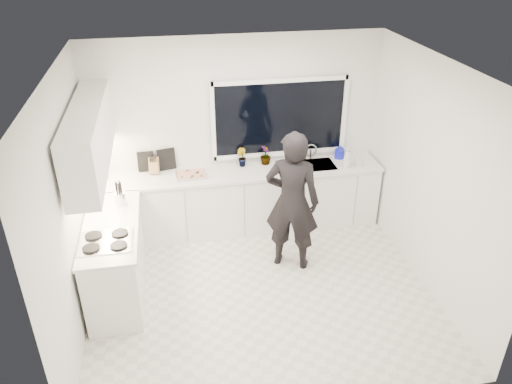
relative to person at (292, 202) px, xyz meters
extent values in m
cube|color=beige|center=(-0.49, -0.49, -0.93)|extent=(4.00, 3.50, 0.02)
cube|color=white|center=(-0.49, 1.27, 0.43)|extent=(4.00, 0.02, 2.70)
cube|color=white|center=(-2.50, -0.49, 0.43)|extent=(0.02, 3.50, 2.70)
cube|color=white|center=(1.52, -0.49, 0.43)|extent=(0.02, 3.50, 2.70)
cube|color=white|center=(-0.49, -0.49, 1.79)|extent=(4.00, 3.50, 0.02)
cube|color=black|center=(0.11, 1.24, 0.63)|extent=(1.80, 0.02, 1.00)
cube|color=white|center=(-0.49, 0.96, -0.48)|extent=(3.92, 0.58, 0.88)
cube|color=white|center=(-2.16, -0.14, -0.48)|extent=(0.58, 1.60, 0.88)
cube|color=silver|center=(-0.49, 0.95, -0.02)|extent=(3.94, 0.62, 0.04)
cube|color=silver|center=(-2.16, -0.14, -0.02)|extent=(0.62, 1.60, 0.04)
cube|color=white|center=(-2.28, 0.21, 0.93)|extent=(0.34, 2.10, 0.70)
cube|color=silver|center=(0.56, 0.96, -0.05)|extent=(0.58, 0.42, 0.14)
cylinder|color=silver|center=(0.56, 1.16, 0.11)|extent=(0.03, 0.03, 0.22)
cube|color=black|center=(-2.18, -0.49, 0.01)|extent=(0.56, 0.48, 0.03)
imported|color=black|center=(0.00, 0.00, 0.00)|extent=(0.79, 0.67, 1.84)
cube|color=silver|center=(-1.16, 0.93, 0.01)|extent=(0.42, 0.32, 0.03)
cube|color=#AE3517|center=(-1.16, 0.93, 0.03)|extent=(0.38, 0.28, 0.01)
cylinder|color=#161DCF|center=(0.99, 1.12, 0.06)|extent=(0.18, 0.18, 0.13)
cylinder|color=white|center=(-2.34, 1.06, 0.13)|extent=(0.11, 0.11, 0.26)
cube|color=olive|center=(-1.65, 1.10, 0.11)|extent=(0.14, 0.12, 0.22)
cylinder|color=silver|center=(-2.06, 0.31, 0.08)|extent=(0.15, 0.15, 0.16)
cube|color=black|center=(-1.76, 1.20, 0.14)|extent=(0.22, 0.02, 0.28)
cube|color=black|center=(-1.48, 1.20, 0.15)|extent=(0.25, 0.07, 0.30)
imported|color=#26662D|center=(-0.44, 1.12, 0.13)|extent=(0.18, 0.18, 0.26)
imported|color=#26662D|center=(-0.11, 1.12, 0.13)|extent=(0.19, 0.19, 0.27)
imported|color=#26662D|center=(0.33, 1.12, 0.14)|extent=(0.16, 0.12, 0.28)
imported|color=#D8BF66|center=(0.99, 0.81, 0.13)|extent=(0.14, 0.14, 0.27)
imported|color=#D8BF66|center=(1.15, 0.81, 0.09)|extent=(0.10, 0.10, 0.19)
camera|label=1|loc=(-1.40, -5.13, 3.03)|focal=35.00mm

